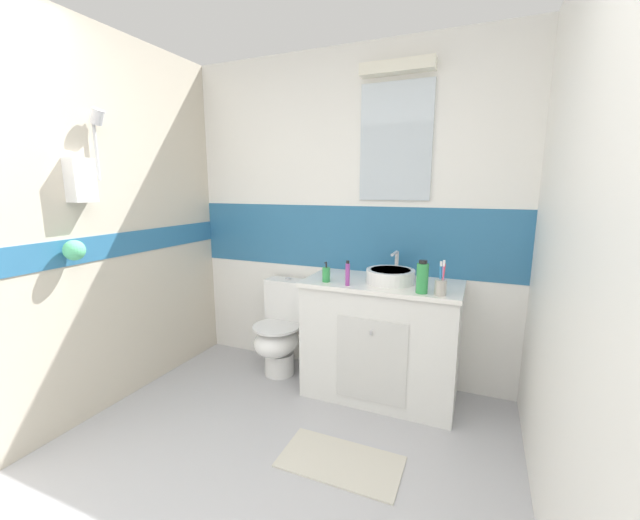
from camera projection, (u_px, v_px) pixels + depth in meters
ground_plane at (271, 465)px, 2.11m from camera, size 3.20×3.48×0.04m
wall_back_tiled at (348, 217)px, 2.99m from camera, size 3.20×0.20×2.50m
wall_left_shower_alcove at (78, 226)px, 2.39m from camera, size 0.24×3.48×2.50m
wall_right_plain at (593, 257)px, 1.35m from camera, size 0.10×3.48×2.50m
vanity_cabinet at (381, 339)px, 2.73m from camera, size 1.07×0.55×0.85m
sink_basin at (390, 275)px, 2.61m from camera, size 0.33×0.37×0.20m
toilet at (281, 330)px, 3.07m from camera, size 0.37×0.50×0.76m
toothbrush_cup at (441, 286)px, 2.30m from camera, size 0.07×0.07×0.22m
soap_dispenser at (326, 274)px, 2.62m from camera, size 0.05×0.05×0.14m
toothpaste_tube_upright at (348, 274)px, 2.52m from camera, size 0.03×0.03×0.17m
mouthwash_bottle at (422, 278)px, 2.33m from camera, size 0.07×0.07×0.21m
bath_mat at (340, 462)px, 2.10m from camera, size 0.67×0.35×0.01m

